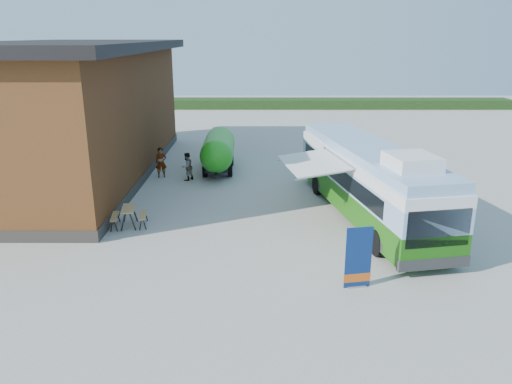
{
  "coord_description": "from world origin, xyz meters",
  "views": [
    {
      "loc": [
        -0.21,
        -18.16,
        7.84
      ],
      "look_at": [
        -0.25,
        2.23,
        1.4
      ],
      "focal_mm": 35.0,
      "sensor_mm": 36.0,
      "label": 1
    }
  ],
  "objects_px": {
    "slurry_tanker": "(218,149)",
    "bus": "(368,179)",
    "picnic_table": "(129,213)",
    "person_b": "(187,167)",
    "banner": "(358,263)",
    "person_a": "(161,162)"
  },
  "relations": [
    {
      "from": "person_b",
      "to": "picnic_table",
      "type": "bearing_deg",
      "value": 23.08
    },
    {
      "from": "person_a",
      "to": "person_b",
      "type": "xyz_separation_m",
      "value": [
        1.56,
        -0.62,
        -0.08
      ]
    },
    {
      "from": "person_b",
      "to": "slurry_tanker",
      "type": "xyz_separation_m",
      "value": [
        1.63,
        1.98,
        0.55
      ]
    },
    {
      "from": "bus",
      "to": "banner",
      "type": "distance_m",
      "value": 6.83
    },
    {
      "from": "slurry_tanker",
      "to": "bus",
      "type": "bearing_deg",
      "value": -48.87
    },
    {
      "from": "person_b",
      "to": "bus",
      "type": "bearing_deg",
      "value": 91.29
    },
    {
      "from": "person_b",
      "to": "banner",
      "type": "bearing_deg",
      "value": 65.09
    },
    {
      "from": "bus",
      "to": "picnic_table",
      "type": "xyz_separation_m",
      "value": [
        -10.36,
        -1.17,
        -1.17
      ]
    },
    {
      "from": "bus",
      "to": "picnic_table",
      "type": "bearing_deg",
      "value": 176.15
    },
    {
      "from": "picnic_table",
      "to": "person_b",
      "type": "height_order",
      "value": "person_b"
    },
    {
      "from": "picnic_table",
      "to": "slurry_tanker",
      "type": "relative_size",
      "value": 0.26
    },
    {
      "from": "picnic_table",
      "to": "slurry_tanker",
      "type": "bearing_deg",
      "value": 61.89
    },
    {
      "from": "person_a",
      "to": "person_b",
      "type": "height_order",
      "value": "person_a"
    },
    {
      "from": "picnic_table",
      "to": "bus",
      "type": "bearing_deg",
      "value": -2.47
    },
    {
      "from": "picnic_table",
      "to": "person_b",
      "type": "relative_size",
      "value": 1.03
    },
    {
      "from": "bus",
      "to": "picnic_table",
      "type": "relative_size",
      "value": 7.64
    },
    {
      "from": "person_a",
      "to": "person_b",
      "type": "relative_size",
      "value": 1.1
    },
    {
      "from": "picnic_table",
      "to": "person_b",
      "type": "bearing_deg",
      "value": 68.9
    },
    {
      "from": "picnic_table",
      "to": "person_a",
      "type": "bearing_deg",
      "value": 81.26
    },
    {
      "from": "bus",
      "to": "banner",
      "type": "xyz_separation_m",
      "value": [
        -1.65,
        -6.56,
        -0.94
      ]
    },
    {
      "from": "bus",
      "to": "person_b",
      "type": "height_order",
      "value": "bus"
    },
    {
      "from": "picnic_table",
      "to": "person_a",
      "type": "xyz_separation_m",
      "value": [
        -0.03,
        7.74,
        0.25
      ]
    }
  ]
}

